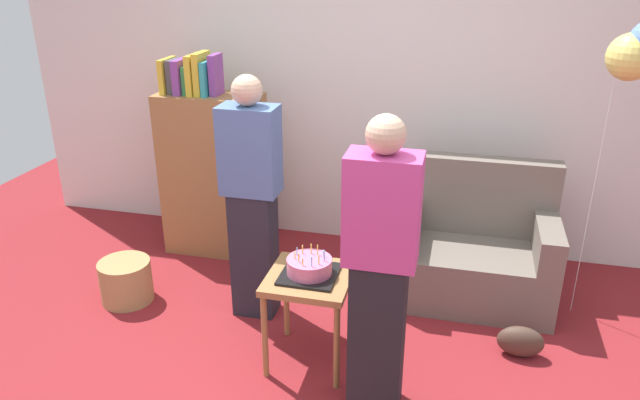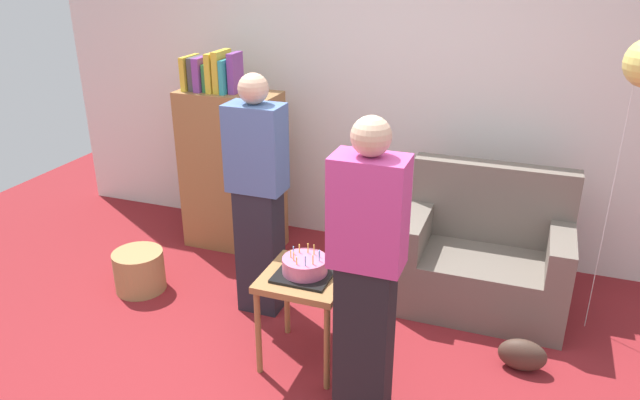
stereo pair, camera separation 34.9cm
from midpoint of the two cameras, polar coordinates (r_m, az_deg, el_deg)
name	(u,v)px [view 1 (the left image)]	position (r m, az deg, el deg)	size (l,w,h in m)	color
ground_plane	(309,392)	(3.56, -3.96, -17.86)	(8.00, 8.00, 0.00)	maroon
wall_back	(376,81)	(4.78, 3.19, 11.16)	(6.00, 0.10, 2.70)	silver
couch	(473,251)	(4.34, 12.08, -4.78)	(1.10, 0.70, 0.96)	#6B6056
bookshelf	(213,170)	(4.85, -12.18, 2.76)	(0.80, 0.36, 1.61)	olive
side_table	(310,289)	(3.51, -3.88, -8.47)	(0.48, 0.48, 0.58)	olive
birthday_cake	(309,268)	(3.44, -3.94, -6.49)	(0.32, 0.32, 0.17)	black
person_blowing_candles	(252,199)	(3.87, -9.06, 0.02)	(0.36, 0.22, 1.63)	#23232D
person_holding_cake	(380,270)	(3.01, 2.39, -6.74)	(0.36, 0.22, 1.63)	black
wicker_basket	(126,281)	(4.52, -20.10, -7.30)	(0.36, 0.36, 0.30)	#A88451
handbag	(520,341)	(3.89, 16.05, -12.87)	(0.28, 0.14, 0.20)	#473328
balloon_bunch	(640,51)	(3.81, 25.79, 12.64)	(0.35, 0.27, 1.96)	silver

